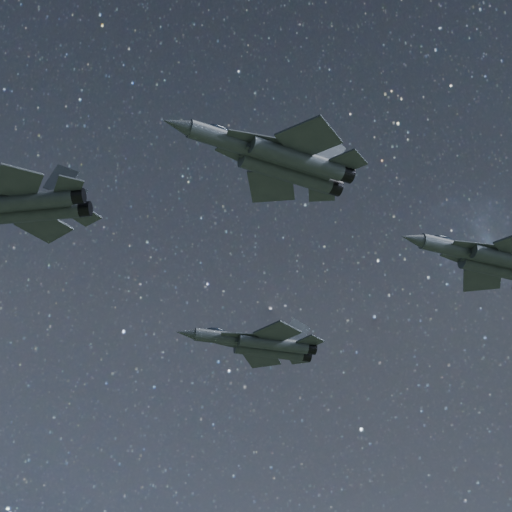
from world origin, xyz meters
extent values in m
cube|color=#32383F|center=(-18.07, -0.63, 150.49)|extent=(7.64, 3.89, 1.21)
cylinder|color=#32383F|center=(-18.04, -1.63, 150.07)|extent=(7.84, 4.01, 1.45)
cylinder|color=#32383F|center=(-17.41, 0.12, 150.07)|extent=(7.84, 4.01, 1.45)
cylinder|color=black|center=(-14.02, -3.08, 150.07)|extent=(1.59, 1.67, 1.34)
cylinder|color=black|center=(-13.39, -1.33, 150.07)|extent=(1.59, 1.67, 1.34)
cube|color=#32383F|center=(-20.62, 1.62, 150.43)|extent=(4.93, 1.75, 0.11)
cube|color=#32383F|center=(-18.97, -3.66, 150.26)|extent=(4.30, 4.65, 0.19)
cube|color=#32383F|center=(-16.83, 2.28, 150.26)|extent=(5.33, 5.25, 0.19)
cube|color=#32383F|center=(-14.78, -4.09, 150.26)|extent=(2.52, 2.67, 0.14)
cube|color=#32383F|center=(-13.33, -0.07, 150.26)|extent=(3.15, 3.13, 0.14)
cube|color=#32383F|center=(-15.58, -2.76, 151.84)|extent=(3.00, 1.48, 3.31)
cube|color=#32383F|center=(-14.80, -0.57, 151.84)|extent=(3.16, 0.99, 3.31)
cylinder|color=#32383F|center=(2.16, 15.11, 147.70)|extent=(6.59, 1.72, 1.38)
cone|color=#32383F|center=(-2.07, 14.89, 147.70)|extent=(2.18, 1.35, 1.24)
ellipsoid|color=black|center=(1.10, 15.06, 148.36)|extent=(2.15, 1.04, 0.68)
cube|color=#32383F|center=(6.74, 15.36, 147.66)|extent=(7.30, 1.71, 1.15)
cylinder|color=#32383F|center=(7.14, 14.50, 147.26)|extent=(7.47, 1.77, 1.38)
cylinder|color=#32383F|center=(7.04, 16.26, 147.26)|extent=(7.47, 1.77, 1.38)
cylinder|color=black|center=(11.19, 14.71, 147.26)|extent=(1.21, 1.33, 1.27)
cylinder|color=black|center=(11.10, 16.48, 147.26)|extent=(1.21, 1.33, 1.27)
cube|color=#32383F|center=(3.81, 14.01, 147.59)|extent=(4.68, 1.59, 0.11)
cube|color=#32383F|center=(3.68, 16.39, 147.59)|extent=(4.69, 2.06, 0.11)
cube|color=#32383F|center=(7.07, 12.37, 147.43)|extent=(4.92, 5.03, 0.18)
cube|color=#32383F|center=(6.75, 18.36, 147.43)|extent=(4.77, 4.94, 0.18)
cube|color=#32383F|center=(10.90, 13.55, 147.43)|extent=(2.90, 2.96, 0.13)
cube|color=#32383F|center=(10.68, 17.60, 147.43)|extent=(2.81, 2.89, 0.13)
cube|color=#32383F|center=(9.70, 14.41, 148.93)|extent=(3.07, 0.43, 3.14)
cube|color=#32383F|center=(9.59, 16.62, 148.93)|extent=(3.06, 0.55, 3.14)
cylinder|color=#32383F|center=(-3.37, -18.12, 145.22)|extent=(6.45, 2.80, 1.33)
cone|color=#32383F|center=(-7.34, -19.10, 145.22)|extent=(2.27, 1.65, 1.19)
ellipsoid|color=black|center=(-4.36, -18.37, 145.86)|extent=(2.19, 1.35, 0.66)
cube|color=#32383F|center=(0.94, -17.06, 145.18)|extent=(7.10, 2.91, 1.11)
cylinder|color=#32383F|center=(1.48, -17.81, 144.80)|extent=(7.28, 3.00, 1.33)
cylinder|color=#32383F|center=(1.07, -16.15, 144.80)|extent=(7.28, 3.00, 1.33)
cylinder|color=black|center=(5.29, -16.88, 144.80)|extent=(1.37, 1.46, 1.23)
cylinder|color=black|center=(4.89, -15.22, 144.80)|extent=(1.37, 1.46, 1.23)
cube|color=#32383F|center=(-1.60, -18.87, 145.12)|extent=(4.48, 1.15, 0.10)
cube|color=#32383F|center=(-2.15, -16.64, 145.12)|extent=(4.42, 2.71, 0.10)
cube|color=#32383F|center=(1.80, -19.84, 144.97)|extent=(4.89, 4.88, 0.17)
cube|color=#32383F|center=(0.42, -14.21, 144.97)|extent=(4.23, 4.50, 0.17)
cube|color=#32383F|center=(5.22, -18.04, 144.97)|extent=(2.89, 2.90, 0.13)
cube|color=#32383F|center=(4.29, -14.22, 144.97)|extent=(2.48, 2.60, 0.13)
cube|color=#32383F|center=(3.93, -17.43, 146.42)|extent=(2.96, 0.60, 3.04)
cube|color=#32383F|center=(3.43, -15.36, 146.42)|extent=(2.86, 1.07, 3.04)
cylinder|color=#32383F|center=(20.70, -2.19, 150.08)|extent=(7.13, 2.58, 1.47)
cone|color=#32383F|center=(16.23, -2.92, 150.08)|extent=(2.45, 1.67, 1.32)
ellipsoid|color=black|center=(19.58, -2.37, 150.79)|extent=(2.38, 1.34, 0.73)
cube|color=#32383F|center=(25.55, -1.39, 150.04)|extent=(7.87, 2.65, 1.23)
cylinder|color=#32383F|center=(26.07, -2.27, 149.61)|extent=(8.06, 2.74, 1.47)
cylinder|color=#32383F|center=(25.77, -0.40, 149.61)|extent=(8.06, 2.74, 1.47)
cube|color=#32383F|center=(22.58, -3.17, 149.97)|extent=(4.94, 1.18, 0.11)
cube|color=#32383F|center=(22.17, -0.66, 149.97)|extent=(4.96, 2.68, 0.11)
cube|color=#32383F|center=(25.21, 1.80, 149.80)|extent=(4.88, 5.13, 0.19)
camera|label=1|loc=(-10.99, -62.87, 105.42)|focal=60.00mm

